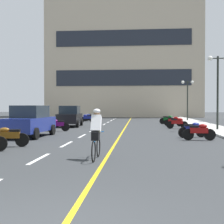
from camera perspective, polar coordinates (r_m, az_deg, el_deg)
ground_plane at (r=25.19m, az=1.83°, el=-2.98°), size 140.00×140.00×0.00m
curb_left at (r=29.41m, az=-12.01°, el=-2.31°), size 2.40×72.00×0.12m
curb_right at (r=28.75m, az=16.65°, el=-2.40°), size 2.40×72.00×0.12m
lane_dash_1 at (r=10.78m, az=-13.37°, el=-8.41°), size 0.14×2.20×0.01m
lane_dash_2 at (r=14.59m, az=-8.42°, el=-5.91°), size 0.14×2.20×0.01m
lane_dash_3 at (r=18.48m, az=-5.56°, el=-4.44°), size 0.14×2.20×0.01m
lane_dash_4 at (r=22.41m, az=-3.70°, el=-3.47°), size 0.14×2.20×0.01m
lane_dash_5 at (r=26.37m, az=-2.40°, el=-2.79°), size 0.14×2.20×0.01m
lane_dash_6 at (r=30.33m, az=-1.45°, el=-2.29°), size 0.14×2.20×0.01m
lane_dash_7 at (r=34.30m, az=-0.71°, el=-1.90°), size 0.14×2.20×0.01m
lane_dash_8 at (r=38.28m, az=-0.13°, el=-1.60°), size 0.14×2.20×0.01m
lane_dash_9 at (r=42.26m, az=0.35°, el=-1.35°), size 0.14×2.20×0.01m
lane_dash_10 at (r=46.25m, az=0.74°, el=-1.14°), size 0.14×2.20×0.01m
lane_dash_11 at (r=50.24m, az=1.07°, el=-0.97°), size 0.14×2.20×0.01m
centre_line_yellow at (r=28.17m, az=2.66°, el=-2.55°), size 0.12×66.00×0.01m
office_building at (r=54.23m, az=2.24°, el=10.39°), size 25.71×8.84×21.15m
street_lamp_mid at (r=23.49m, az=19.01°, el=6.37°), size 1.46×0.36×5.28m
street_lamp_far at (r=37.72m, az=13.82°, el=3.81°), size 1.46×0.36×4.71m
parked_car_near at (r=18.43m, az=-14.88°, el=-1.64°), size 2.06×4.27×1.82m
parked_car_mid at (r=27.27m, az=-7.81°, el=-0.75°), size 2.14×4.30×1.82m
motorcycle_3 at (r=14.17m, az=-18.57°, el=-4.26°), size 1.69×0.60×0.92m
motorcycle_4 at (r=16.66m, az=15.85°, el=-3.46°), size 1.70×0.60×0.92m
motorcycle_5 at (r=18.03m, az=14.71°, el=-3.11°), size 1.65×0.77×0.92m
motorcycle_6 at (r=22.12m, az=-10.10°, el=-2.33°), size 1.68×0.64×0.92m
motorcycle_7 at (r=24.86m, az=12.02°, el=-1.96°), size 1.70×0.60×0.92m
motorcycle_8 at (r=27.94m, az=11.37°, el=-1.63°), size 1.66×0.73×0.92m
motorcycle_9 at (r=31.21m, az=10.37°, el=-1.35°), size 1.70×0.60×0.92m
motorcycle_10 at (r=34.70m, az=-4.67°, el=-1.10°), size 1.64×0.80×0.92m
motorcycle_11 at (r=36.52m, az=-4.12°, el=-0.99°), size 1.70×0.60×0.92m
motorcycle_12 at (r=38.01m, az=-3.82°, el=-0.91°), size 1.70×0.60×0.92m
cyclist_rider at (r=10.31m, az=-2.96°, el=-3.86°), size 0.42×1.77×1.71m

